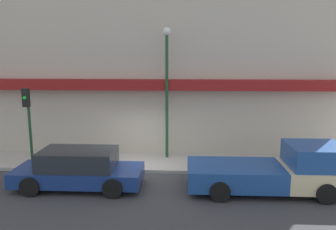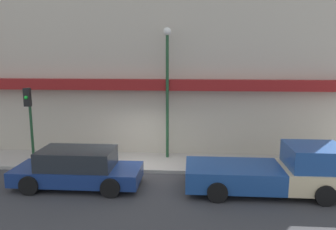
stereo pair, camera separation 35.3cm
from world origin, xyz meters
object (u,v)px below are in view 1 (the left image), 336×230
(parked_car, at_px, (79,169))
(fire_hydrant, at_px, (82,156))
(pickup_truck, at_px, (278,171))
(street_lamp, at_px, (167,79))
(traffic_light, at_px, (28,112))

(parked_car, relative_size, fire_hydrant, 7.07)
(pickup_truck, distance_m, street_lamp, 6.29)
(street_lamp, bearing_deg, parked_car, -132.18)
(pickup_truck, bearing_deg, parked_car, 178.42)
(parked_car, distance_m, fire_hydrant, 2.39)
(pickup_truck, xyz_separation_m, traffic_light, (-10.25, 2.16, 1.71))
(street_lamp, relative_size, traffic_light, 1.78)
(pickup_truck, bearing_deg, fire_hydrant, 162.32)
(fire_hydrant, bearing_deg, parked_car, -75.36)
(parked_car, xyz_separation_m, street_lamp, (3.15, 3.47, 3.16))
(fire_hydrant, distance_m, traffic_light, 3.03)
(fire_hydrant, height_order, street_lamp, street_lamp)
(fire_hydrant, relative_size, traffic_light, 0.20)
(fire_hydrant, xyz_separation_m, street_lamp, (3.75, 1.17, 3.39))
(parked_car, height_order, street_lamp, street_lamp)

